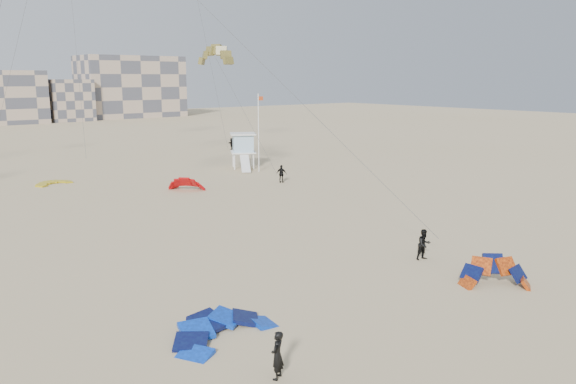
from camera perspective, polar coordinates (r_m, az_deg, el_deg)
ground at (r=21.25m, az=2.70°, el=-17.38°), size 320.00×320.00×0.00m
kite_ground_blue at (r=23.69m, az=-6.59°, el=-14.24°), size 5.18×5.38×2.12m
kite_ground_orange at (r=30.51m, az=20.26°, el=-8.89°), size 4.80×4.80×3.43m
kite_ground_red_far at (r=53.42m, az=-10.18°, el=0.23°), size 4.92×4.92×3.53m
kite_ground_yellow at (r=59.98m, az=-22.73°, el=0.74°), size 3.85×3.99×0.58m
kitesurfer_main at (r=20.16m, az=-1.09°, el=-16.25°), size 0.76×0.69×1.75m
kitesurfer_b at (r=33.24m, az=13.65°, el=-5.20°), size 0.99×0.84×1.79m
kitesurfer_d at (r=56.02m, az=-0.66°, el=1.86°), size 0.96×1.10×1.78m
kitesurfer_f at (r=82.79m, az=-5.75°, el=4.90°), size 0.71×1.61×1.68m
kite_fly_olive at (r=56.19m, az=-7.40°, el=13.45°), size 6.54×6.57×12.57m
lifeguard_tower_near at (r=65.38m, az=-4.56°, el=4.20°), size 3.90×6.08×4.05m
flagpole at (r=62.24m, az=-3.00°, el=6.18°), size 0.70×0.11×8.63m
condo_east at (r=158.71m, az=-15.68°, el=10.25°), size 26.00×14.00×16.00m
condo_fill_right at (r=148.80m, az=-21.45°, el=8.68°), size 10.00×10.00×10.00m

